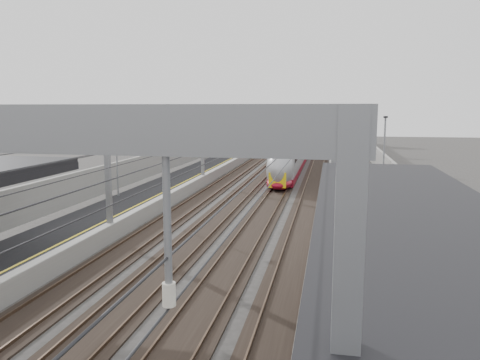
% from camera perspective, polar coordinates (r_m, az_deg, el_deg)
% --- Properties ---
extents(platform_left, '(4.00, 120.00, 1.00)m').
position_cam_1_polar(platform_left, '(49.94, -5.50, 0.56)').
color(platform_left, black).
rests_on(platform_left, ground).
extents(platform_right, '(4.00, 120.00, 1.00)m').
position_cam_1_polar(platform_right, '(47.95, 13.16, 0.02)').
color(platform_right, black).
rests_on(platform_right, ground).
extents(tracks, '(11.40, 140.00, 0.20)m').
position_cam_1_polar(tracks, '(48.37, 3.64, -0.23)').
color(tracks, black).
rests_on(tracks, ground).
extents(overhead_line, '(13.00, 140.00, 6.60)m').
position_cam_1_polar(overhead_line, '(54.37, 4.61, 7.20)').
color(overhead_line, gray).
rests_on(overhead_line, platform_left).
extents(overbridge, '(22.00, 2.20, 6.90)m').
position_cam_1_polar(overbridge, '(102.59, 7.67, 7.39)').
color(overbridge, gray).
rests_on(overbridge, ground).
extents(wall_left, '(0.30, 120.00, 3.20)m').
position_cam_1_polar(wall_left, '(50.80, -8.98, 1.88)').
color(wall_left, gray).
rests_on(wall_left, ground).
extents(wall_right, '(0.30, 120.00, 3.20)m').
position_cam_1_polar(wall_right, '(48.03, 17.03, 1.21)').
color(wall_right, gray).
rests_on(wall_right, ground).
extents(train, '(2.49, 45.30, 3.94)m').
position_cam_1_polar(train, '(62.57, 6.77, 3.51)').
color(train, maroon).
rests_on(train, ground).
extents(signal_green, '(0.32, 0.32, 3.48)m').
position_cam_1_polar(signal_green, '(71.01, 1.84, 4.56)').
color(signal_green, black).
rests_on(signal_green, ground).
extents(signal_red_near, '(0.32, 0.32, 3.48)m').
position_cam_1_polar(signal_red_near, '(70.89, 8.67, 4.46)').
color(signal_red_near, black).
rests_on(signal_red_near, ground).
extents(signal_red_far, '(0.32, 0.32, 3.48)m').
position_cam_1_polar(signal_red_far, '(76.62, 10.51, 4.73)').
color(signal_red_far, black).
rests_on(signal_red_far, ground).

